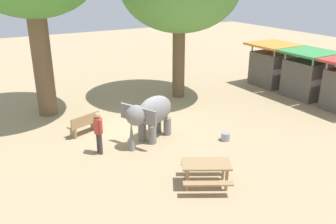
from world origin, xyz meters
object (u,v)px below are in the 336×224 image
elephant (151,114)px  feed_bucket (226,137)px  market_stall_orange (271,67)px  market_stall_green (307,77)px  wooden_bench (84,124)px  picnic_table_near (206,169)px  person_handler (98,130)px

elephant → feed_bucket: bearing=123.5°
market_stall_orange → market_stall_green: size_ratio=1.00×
market_stall_orange → feed_bucket: 8.85m
elephant → feed_bucket: (1.58, 2.55, -0.95)m
wooden_bench → market_stall_green: bearing=-25.3°
picnic_table_near → market_stall_green: size_ratio=0.81×
wooden_bench → picnic_table_near: wooden_bench is taller
elephant → wooden_bench: bearing=-65.4°
person_handler → wooden_bench: (-1.97, 0.05, -0.48)m
wooden_bench → picnic_table_near: bearing=-89.7°
elephant → picnic_table_near: (3.85, -0.06, -0.53)m
market_stall_green → feed_bucket: market_stall_green is taller
market_stall_green → feed_bucket: bearing=-72.7°
market_stall_green → feed_bucket: 7.73m
picnic_table_near → feed_bucket: 3.50m
picnic_table_near → feed_bucket: size_ratio=5.64×
elephant → wooden_bench: (-1.85, -2.16, -0.64)m
picnic_table_near → person_handler: bearing=-30.9°
person_handler → picnic_table_near: 4.33m
picnic_table_near → market_stall_green: bearing=-126.1°
person_handler → market_stall_green: bearing=-1.3°
market_stall_orange → feed_bucket: market_stall_orange is taller
person_handler → wooden_bench: person_handler is taller
picnic_table_near → elephant: bearing=-61.7°
wooden_bench → market_stall_orange: size_ratio=0.58×
feed_bucket → elephant: bearing=-121.7°
elephant → picnic_table_near: size_ratio=1.22×
picnic_table_near → wooden_bench: bearing=-40.5°
wooden_bench → market_stall_orange: 12.14m
wooden_bench → picnic_table_near: 6.08m
elephant → feed_bucket: size_ratio=6.87×
person_handler → market_stall_green: size_ratio=0.64×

